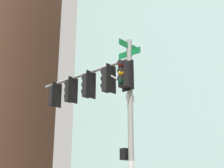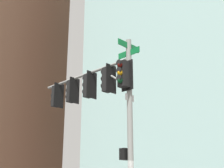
% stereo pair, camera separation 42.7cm
% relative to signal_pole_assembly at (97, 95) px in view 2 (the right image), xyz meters
% --- Properties ---
extents(signal_pole_assembly, '(5.43, 2.51, 7.10)m').
position_rel_signal_pole_assembly_xyz_m(signal_pole_assembly, '(0.00, 0.00, 0.00)').
color(signal_pole_assembly, gray).
rests_on(signal_pole_assembly, ground_plane).
extents(building_brick_nearside, '(27.81, 18.39, 37.87)m').
position_rel_signal_pole_assembly_xyz_m(building_brick_nearside, '(0.07, 37.60, 13.76)').
color(building_brick_nearside, '#4C3328').
rests_on(building_brick_nearside, ground_plane).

